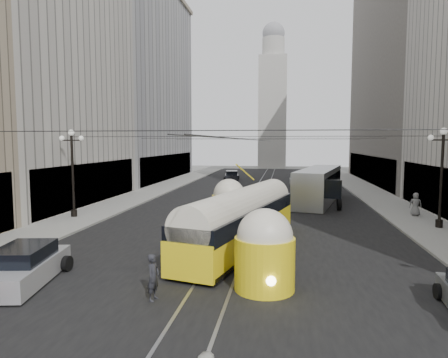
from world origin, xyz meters
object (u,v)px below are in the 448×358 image
(streetcar, at_px, (242,219))
(pedestrian_crossing_a, at_px, (153,277))
(sedan_silver, at_px, (24,266))
(city_bus, at_px, (319,184))
(pedestrian_sidewalk_right, at_px, (416,204))

(streetcar, bearing_deg, pedestrian_crossing_a, -107.46)
(pedestrian_crossing_a, bearing_deg, sedan_silver, 90.78)
(streetcar, height_order, sedan_silver, streetcar)
(sedan_silver, height_order, pedestrian_crossing_a, pedestrian_crossing_a)
(city_bus, xyz_separation_m, pedestrian_crossing_a, (-7.76, -24.53, -0.91))
(sedan_silver, distance_m, pedestrian_crossing_a, 5.72)
(streetcar, relative_size, sedan_silver, 2.80)
(sedan_silver, xyz_separation_m, pedestrian_crossing_a, (5.65, -0.87, 0.15))
(sedan_silver, relative_size, pedestrian_crossing_a, 3.04)
(pedestrian_crossing_a, xyz_separation_m, pedestrian_sidewalk_right, (14.24, 17.86, 0.19))
(city_bus, height_order, sedan_silver, city_bus)
(pedestrian_sidewalk_right, bearing_deg, streetcar, 55.31)
(pedestrian_sidewalk_right, bearing_deg, city_bus, -31.64)
(streetcar, xyz_separation_m, sedan_silver, (-8.00, -6.62, -0.86))
(city_bus, xyz_separation_m, pedestrian_sidewalk_right, (6.48, -6.67, -0.72))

